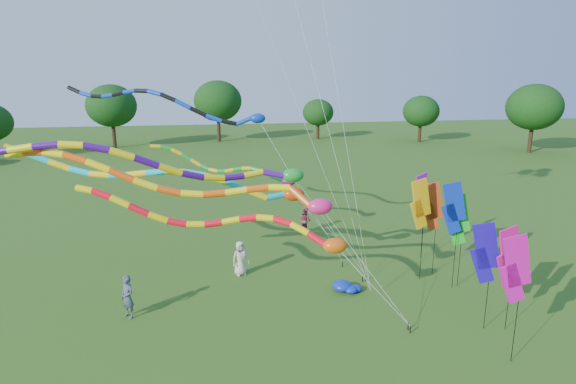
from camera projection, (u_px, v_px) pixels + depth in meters
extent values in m
plane|color=#2C5616|center=(341.00, 352.00, 17.47)|extent=(160.00, 160.00, 0.00)
cylinder|color=#382314|center=(533.00, 136.00, 62.67)|extent=(0.50, 0.50, 3.58)
ellipsoid|color=#143C10|center=(538.00, 100.00, 61.53)|extent=(7.57, 7.57, 6.43)
cylinder|color=#382314|center=(419.00, 133.00, 67.83)|extent=(0.50, 0.50, 3.00)
ellipsoid|color=#143C10|center=(421.00, 105.00, 66.88)|extent=(6.32, 6.32, 5.37)
cylinder|color=#382314|center=(318.00, 133.00, 69.84)|extent=(0.50, 0.50, 2.49)
ellipsoid|color=#143C10|center=(319.00, 111.00, 69.05)|extent=(5.26, 5.26, 4.47)
cylinder|color=#382314|center=(220.00, 134.00, 68.20)|extent=(0.50, 0.50, 2.57)
ellipsoid|color=#143C10|center=(219.00, 111.00, 67.39)|extent=(5.42, 5.42, 4.61)
cylinder|color=#382314|center=(113.00, 136.00, 65.55)|extent=(0.50, 0.50, 2.83)
ellipsoid|color=#143C10|center=(110.00, 109.00, 64.65)|extent=(5.97, 5.97, 5.08)
cylinder|color=black|center=(410.00, 330.00, 18.68)|extent=(0.05, 0.05, 0.30)
cylinder|color=silver|center=(373.00, 286.00, 18.52)|extent=(0.02, 0.02, 4.34)
ellipsoid|color=#E3570B|center=(335.00, 246.00, 18.39)|extent=(0.95, 0.61, 0.61)
cylinder|color=red|center=(317.00, 239.00, 18.55)|extent=(0.28, 0.28, 0.82)
cylinder|color=yellow|center=(300.00, 229.00, 18.77)|extent=(0.28, 0.28, 0.78)
cylinder|color=red|center=(282.00, 221.00, 18.97)|extent=(0.28, 0.28, 0.73)
cylinder|color=yellow|center=(265.00, 218.00, 19.16)|extent=(0.28, 0.28, 0.71)
cylinder|color=red|center=(248.00, 218.00, 19.32)|extent=(0.28, 0.28, 0.72)
cylinder|color=yellow|center=(231.00, 221.00, 19.43)|extent=(0.28, 0.28, 0.73)
cylinder|color=red|center=(214.00, 223.00, 19.47)|extent=(0.28, 0.28, 0.73)
cylinder|color=yellow|center=(196.00, 224.00, 19.45)|extent=(0.28, 0.28, 0.73)
cylinder|color=red|center=(177.00, 223.00, 19.37)|extent=(0.28, 0.28, 0.76)
cylinder|color=yellow|center=(158.00, 217.00, 19.25)|extent=(0.28, 0.28, 0.79)
cylinder|color=red|center=(139.00, 210.00, 19.12)|extent=(0.28, 0.28, 0.81)
cylinder|color=yellow|center=(120.00, 202.00, 19.03)|extent=(0.28, 0.28, 0.79)
cylinder|color=red|center=(102.00, 194.00, 19.00)|extent=(0.28, 0.28, 0.75)
cylinder|color=yellow|center=(85.00, 189.00, 19.07)|extent=(0.28, 0.28, 0.72)
cylinder|color=black|center=(408.00, 326.00, 18.92)|extent=(0.05, 0.05, 0.30)
cylinder|color=silver|center=(365.00, 266.00, 18.48)|extent=(0.02, 0.02, 5.87)
ellipsoid|color=#F11A75|center=(320.00, 207.00, 18.07)|extent=(0.95, 0.61, 0.61)
cylinder|color=#ED4F0C|center=(300.00, 197.00, 18.32)|extent=(0.28, 0.28, 1.14)
cylinder|color=yellow|center=(279.00, 188.00, 18.59)|extent=(0.28, 0.28, 0.84)
cylinder|color=#ED4F0C|center=(258.00, 189.00, 18.66)|extent=(0.28, 0.28, 0.84)
cylinder|color=yellow|center=(236.00, 191.00, 18.69)|extent=(0.28, 0.28, 0.85)
cylinder|color=#ED4F0C|center=(214.00, 194.00, 18.65)|extent=(0.28, 0.28, 0.85)
cylinder|color=yellow|center=(192.00, 194.00, 18.55)|extent=(0.28, 0.28, 0.86)
cylinder|color=#ED4F0C|center=(169.00, 191.00, 18.40)|extent=(0.28, 0.28, 0.89)
cylinder|color=yellow|center=(146.00, 184.00, 18.23)|extent=(0.28, 0.28, 0.92)
cylinder|color=#ED4F0C|center=(122.00, 175.00, 18.06)|extent=(0.28, 0.28, 0.93)
cylinder|color=yellow|center=(98.00, 166.00, 17.94)|extent=(0.28, 0.28, 0.91)
cylinder|color=#ED4F0C|center=(75.00, 158.00, 17.91)|extent=(0.28, 0.28, 0.87)
cylinder|color=yellow|center=(54.00, 153.00, 17.97)|extent=(0.28, 0.28, 0.84)
cylinder|color=#ED4F0C|center=(34.00, 152.00, 18.13)|extent=(0.28, 0.28, 0.85)
cylinder|color=yellow|center=(16.00, 154.00, 18.36)|extent=(0.28, 0.28, 0.86)
cylinder|color=black|center=(366.00, 278.00, 23.34)|extent=(0.05, 0.05, 0.30)
cylinder|color=silver|center=(331.00, 228.00, 22.19)|extent=(0.02, 0.02, 6.38)
ellipsoid|color=#1A9227|center=(293.00, 175.00, 21.07)|extent=(0.98, 0.63, 0.63)
cylinder|color=#400B81|center=(274.00, 174.00, 21.06)|extent=(0.28, 0.28, 1.00)
cylinder|color=yellow|center=(253.00, 174.00, 20.98)|extent=(0.28, 0.28, 0.90)
cylinder|color=#400B81|center=(234.00, 177.00, 20.61)|extent=(0.28, 0.28, 0.90)
cylinder|color=yellow|center=(214.00, 178.00, 20.19)|extent=(0.28, 0.28, 0.92)
cylinder|color=#400B81|center=(193.00, 175.00, 19.73)|extent=(0.28, 0.28, 0.94)
cylinder|color=yellow|center=(170.00, 170.00, 19.25)|extent=(0.28, 0.28, 0.97)
cylinder|color=#400B81|center=(147.00, 162.00, 18.80)|extent=(0.28, 0.28, 0.98)
cylinder|color=yellow|center=(122.00, 154.00, 18.41)|extent=(0.28, 0.28, 0.95)
cylinder|color=#400B81|center=(97.00, 148.00, 18.10)|extent=(0.28, 0.28, 0.91)
cylinder|color=yellow|center=(71.00, 145.00, 17.90)|extent=(0.28, 0.28, 0.89)
cylinder|color=#400B81|center=(46.00, 146.00, 17.78)|extent=(0.28, 0.28, 0.90)
cylinder|color=yellow|center=(21.00, 149.00, 17.72)|extent=(0.28, 0.28, 0.91)
cylinder|color=black|center=(342.00, 264.00, 25.07)|extent=(0.05, 0.05, 0.30)
cylinder|color=silver|center=(301.00, 191.00, 24.59)|extent=(0.02, 0.02, 8.59)
ellipsoid|color=#0C32AF|center=(258.00, 118.00, 24.15)|extent=(0.78, 0.50, 0.50)
cylinder|color=#0C33C2|center=(244.00, 121.00, 24.36)|extent=(0.23, 0.23, 0.82)
cylinder|color=black|center=(229.00, 123.00, 24.46)|extent=(0.23, 0.23, 0.80)
cylinder|color=#0C33C2|center=(214.00, 118.00, 24.38)|extent=(0.23, 0.23, 0.83)
cylinder|color=black|center=(198.00, 112.00, 24.31)|extent=(0.23, 0.23, 0.85)
cylinder|color=#0C33C2|center=(183.00, 104.00, 24.27)|extent=(0.23, 0.23, 0.85)
cylinder|color=black|center=(168.00, 98.00, 24.30)|extent=(0.23, 0.23, 0.81)
cylinder|color=#0C33C2|center=(155.00, 93.00, 24.43)|extent=(0.23, 0.23, 0.78)
cylinder|color=black|center=(142.00, 91.00, 24.65)|extent=(0.23, 0.23, 0.77)
cylinder|color=#0C33C2|center=(130.00, 92.00, 24.95)|extent=(0.23, 0.23, 0.78)
cylinder|color=black|center=(119.00, 94.00, 25.30)|extent=(0.23, 0.23, 0.80)
cylinder|color=#0C33C2|center=(108.00, 96.00, 25.67)|extent=(0.23, 0.23, 0.79)
cylinder|color=black|center=(97.00, 96.00, 26.00)|extent=(0.23, 0.23, 0.78)
cylinder|color=#0C33C2|center=(86.00, 94.00, 26.27)|extent=(0.23, 0.23, 0.78)
cylinder|color=black|center=(74.00, 90.00, 26.46)|extent=(0.23, 0.23, 0.81)
cylinder|color=black|center=(362.00, 279.00, 23.26)|extent=(0.05, 0.05, 0.30)
cylinder|color=silver|center=(329.00, 236.00, 22.63)|extent=(0.02, 0.02, 5.35)
ellipsoid|color=red|center=(294.00, 194.00, 22.03)|extent=(1.00, 0.64, 0.64)
cylinder|color=#0DC9E3|center=(276.00, 196.00, 21.80)|extent=(0.29, 0.29, 0.97)
cylinder|color=yellow|center=(257.00, 194.00, 21.46)|extent=(0.29, 0.29, 0.98)
cylinder|color=#0DC9E3|center=(237.00, 186.00, 21.24)|extent=(0.29, 0.29, 0.97)
cylinder|color=yellow|center=(216.00, 179.00, 21.11)|extent=(0.29, 0.29, 0.93)
cylinder|color=#0DC9E3|center=(196.00, 174.00, 21.06)|extent=(0.29, 0.29, 0.90)
cylinder|color=yellow|center=(176.00, 172.00, 21.11)|extent=(0.29, 0.29, 0.90)
cylinder|color=#0DC9E3|center=(156.00, 172.00, 21.24)|extent=(0.29, 0.29, 0.91)
cylinder|color=yellow|center=(137.00, 174.00, 21.40)|extent=(0.29, 0.29, 0.91)
cylinder|color=#0DC9E3|center=(118.00, 175.00, 21.55)|extent=(0.29, 0.29, 0.91)
cylinder|color=yellow|center=(99.00, 175.00, 21.66)|extent=(0.29, 0.29, 0.90)
cylinder|color=#0DC9E3|center=(80.00, 171.00, 21.69)|extent=(0.29, 0.29, 0.92)
cylinder|color=yellow|center=(60.00, 165.00, 21.63)|extent=(0.29, 0.29, 0.95)
cylinder|color=#0DC9E3|center=(38.00, 158.00, 21.49)|extent=(0.29, 0.29, 0.97)
cylinder|color=yellow|center=(16.00, 150.00, 21.27)|extent=(0.29, 0.29, 0.96)
cylinder|color=black|center=(341.00, 245.00, 27.81)|extent=(0.05, 0.05, 0.30)
cylinder|color=silver|center=(315.00, 212.00, 27.75)|extent=(0.02, 0.02, 4.66)
ellipsoid|color=#950D62|center=(289.00, 181.00, 27.72)|extent=(0.83, 0.53, 0.53)
cylinder|color=#128D28|center=(277.00, 178.00, 27.58)|extent=(0.24, 0.24, 0.92)
cylinder|color=#DAA50B|center=(265.00, 173.00, 27.43)|extent=(0.24, 0.24, 0.64)
cylinder|color=#128D28|center=(256.00, 169.00, 27.63)|extent=(0.24, 0.24, 0.62)
cylinder|color=#DAA50B|center=(247.00, 168.00, 27.92)|extent=(0.24, 0.24, 0.63)
cylinder|color=#128D28|center=(238.00, 169.00, 28.26)|extent=(0.24, 0.24, 0.65)
cylinder|color=#DAA50B|center=(230.00, 170.00, 28.63)|extent=(0.24, 0.24, 0.65)
cylinder|color=#128D28|center=(222.00, 171.00, 28.98)|extent=(0.24, 0.24, 0.63)
cylinder|color=#DAA50B|center=(214.00, 170.00, 29.27)|extent=(0.24, 0.24, 0.62)
cylinder|color=#128D28|center=(205.00, 167.00, 29.47)|extent=(0.24, 0.24, 0.64)
cylinder|color=#DAA50B|center=(196.00, 163.00, 29.58)|extent=(0.24, 0.24, 0.68)
cylinder|color=#128D28|center=(186.00, 157.00, 29.61)|extent=(0.24, 0.24, 0.70)
cylinder|color=#DAA50B|center=(176.00, 152.00, 29.58)|extent=(0.24, 0.24, 0.68)
cylinder|color=#128D28|center=(166.00, 148.00, 29.53)|extent=(0.24, 0.24, 0.65)
cylinder|color=#DAA50B|center=(156.00, 146.00, 29.48)|extent=(0.24, 0.24, 0.63)
cylinder|color=black|center=(371.00, 294.00, 21.66)|extent=(0.04, 0.04, 0.30)
cylinder|color=silver|center=(340.00, 105.00, 20.96)|extent=(0.01, 0.01, 16.88)
cylinder|color=black|center=(371.00, 294.00, 21.66)|extent=(0.04, 0.04, 0.30)
cylinder|color=silver|center=(287.00, 79.00, 18.06)|extent=(0.01, 0.01, 20.27)
cylinder|color=black|center=(371.00, 294.00, 21.66)|extent=(0.04, 0.04, 0.30)
cylinder|color=silver|center=(323.00, 110.00, 21.06)|extent=(0.01, 0.01, 16.74)
cylinder|color=black|center=(511.00, 283.00, 18.51)|extent=(0.02, 0.02, 3.97)
cube|color=#F80D8B|center=(510.00, 250.00, 18.10)|extent=(1.15, 0.26, 1.93)
cube|color=#F80D8B|center=(506.00, 270.00, 18.27)|extent=(1.00, 0.24, 1.51)
cylinder|color=black|center=(423.00, 233.00, 23.03)|extent=(0.02, 0.02, 4.74)
cube|color=#FBAB0D|center=(421.00, 198.00, 22.53)|extent=(1.16, 0.26, 1.93)
cube|color=#FBAB0D|center=(419.00, 215.00, 22.70)|extent=(1.01, 0.23, 1.51)
cylinder|color=black|center=(461.00, 244.00, 22.38)|extent=(0.02, 0.02, 4.17)
cube|color=green|center=(459.00, 214.00, 22.03)|extent=(1.15, 0.33, 1.93)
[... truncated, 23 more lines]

